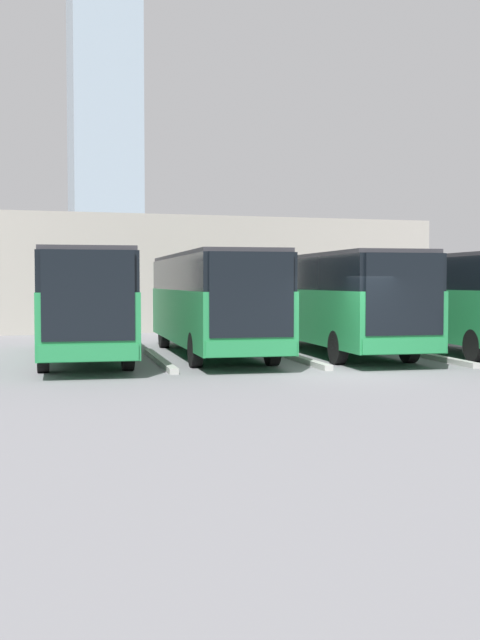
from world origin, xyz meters
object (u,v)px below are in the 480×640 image
bus_0 (454,298)px  bus_3 (82,300)px  bus_1 (335,298)px  bus_2 (212,299)px

bus_0 → bus_3: (12.21, -1.10, 0.00)m
bus_0 → bus_3: same height
bus_1 → bus_3: bearing=1.6°
bus_3 → bus_1: bearing=-178.4°
bus_0 → bus_2: (8.14, -1.10, 0.00)m
bus_1 → bus_3: 8.15m
bus_0 → bus_1: same height
bus_0 → bus_2: bearing=-3.0°
bus_1 → bus_3: same height
bus_2 → bus_3: size_ratio=1.00×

